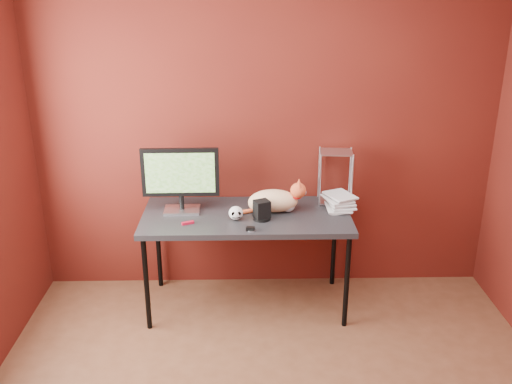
{
  "coord_description": "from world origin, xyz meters",
  "views": [
    {
      "loc": [
        -0.16,
        -2.42,
        2.36
      ],
      "look_at": [
        -0.09,
        1.15,
        1.01
      ],
      "focal_mm": 40.0,
      "sensor_mm": 36.0,
      "label": 1
    }
  ],
  "objects_px": {
    "monitor": "(180,177)",
    "speaker": "(262,211)",
    "book_stack": "(332,131)",
    "desk": "(246,221)",
    "cat": "(274,200)",
    "skull_mug": "(236,213)"
  },
  "relations": [
    {
      "from": "monitor",
      "to": "speaker",
      "type": "bearing_deg",
      "value": -16.32
    },
    {
      "from": "monitor",
      "to": "book_stack",
      "type": "relative_size",
      "value": 0.47
    },
    {
      "from": "desk",
      "to": "cat",
      "type": "distance_m",
      "value": 0.25
    },
    {
      "from": "monitor",
      "to": "cat",
      "type": "xyz_separation_m",
      "value": [
        0.67,
        -0.02,
        -0.18
      ]
    },
    {
      "from": "cat",
      "to": "speaker",
      "type": "xyz_separation_m",
      "value": [
        -0.09,
        -0.15,
        -0.02
      ]
    },
    {
      "from": "cat",
      "to": "speaker",
      "type": "relative_size",
      "value": 3.71
    },
    {
      "from": "desk",
      "to": "monitor",
      "type": "distance_m",
      "value": 0.57
    },
    {
      "from": "desk",
      "to": "book_stack",
      "type": "height_order",
      "value": "book_stack"
    },
    {
      "from": "desk",
      "to": "monitor",
      "type": "bearing_deg",
      "value": 172.02
    },
    {
      "from": "monitor",
      "to": "skull_mug",
      "type": "relative_size",
      "value": 5.38
    },
    {
      "from": "book_stack",
      "to": "skull_mug",
      "type": "bearing_deg",
      "value": -164.52
    },
    {
      "from": "cat",
      "to": "book_stack",
      "type": "distance_m",
      "value": 0.65
    },
    {
      "from": "skull_mug",
      "to": "cat",
      "type": "bearing_deg",
      "value": 24.12
    },
    {
      "from": "skull_mug",
      "to": "book_stack",
      "type": "relative_size",
      "value": 0.09
    },
    {
      "from": "monitor",
      "to": "speaker",
      "type": "relative_size",
      "value": 3.9
    },
    {
      "from": "skull_mug",
      "to": "speaker",
      "type": "xyz_separation_m",
      "value": [
        0.18,
        0.0,
        0.01
      ]
    },
    {
      "from": "cat",
      "to": "speaker",
      "type": "height_order",
      "value": "cat"
    },
    {
      "from": "cat",
      "to": "speaker",
      "type": "bearing_deg",
      "value": -118.83
    },
    {
      "from": "book_stack",
      "to": "desk",
      "type": "bearing_deg",
      "value": -171.58
    },
    {
      "from": "desk",
      "to": "speaker",
      "type": "bearing_deg",
      "value": -41.2
    },
    {
      "from": "desk",
      "to": "cat",
      "type": "height_order",
      "value": "cat"
    },
    {
      "from": "cat",
      "to": "skull_mug",
      "type": "distance_m",
      "value": 0.32
    }
  ]
}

